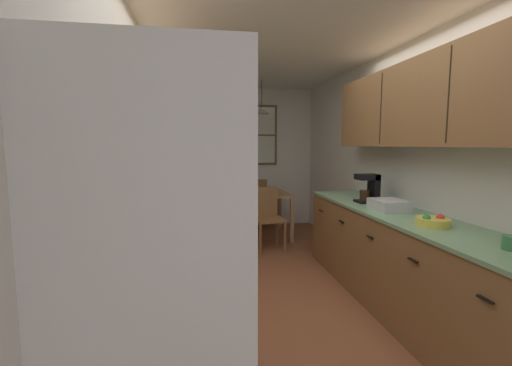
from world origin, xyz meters
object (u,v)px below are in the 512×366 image
object	(u,v)px
refrigerator	(160,294)
dining_chair_near	(268,215)
fruit_bowl	(433,221)
table_serving_bowl	(254,191)
stove_range	(170,315)
microwave_over_range	(144,125)
trash_bin	(208,232)
coffee_maker	(369,188)
dining_table	(261,200)
dish_rack	(389,205)
dining_chair_far	(256,201)
storage_canister	(172,217)
mug_by_coffeemaker	(511,243)

from	to	relation	value
refrigerator	dining_chair_near	world-z (taller)	refrigerator
dining_chair_near	fruit_bowl	world-z (taller)	fruit_bowl
refrigerator	table_serving_bowl	size ratio (longest dim) A/B	9.22
fruit_bowl	table_serving_bowl	bearing A→B (deg)	105.82
stove_range	dining_chair_near	xyz separation A→B (m)	(1.16, 2.71, 0.03)
microwave_over_range	trash_bin	world-z (taller)	microwave_over_range
coffee_maker	trash_bin	bearing A→B (deg)	140.30
microwave_over_range	dining_table	xyz separation A→B (m)	(1.30, 3.37, -1.01)
microwave_over_range	coffee_maker	world-z (taller)	microwave_over_range
refrigerator	dish_rack	bearing A→B (deg)	38.96
dining_chair_near	dining_chair_far	xyz separation A→B (m)	(0.04, 1.31, 0.00)
dining_chair_near	coffee_maker	xyz separation A→B (m)	(0.83, -1.41, 0.56)
dining_table	dish_rack	distance (m)	2.64
dining_chair_far	fruit_bowl	size ratio (longest dim) A/B	3.60
coffee_maker	dish_rack	xyz separation A→B (m)	(-0.03, -0.44, -0.11)
trash_bin	storage_canister	size ratio (longest dim) A/B	2.98
storage_canister	table_serving_bowl	xyz separation A→B (m)	(1.07, 2.91, -0.23)
stove_range	dish_rack	bearing A→B (deg)	23.85
stove_range	storage_canister	world-z (taller)	stove_range
fruit_bowl	dining_chair_far	bearing A→B (deg)	101.25
trash_bin	mug_by_coffeemaker	xyz separation A→B (m)	(1.70, -3.10, 0.66)
dining_table	dish_rack	bearing A→B (deg)	-72.77
storage_canister	fruit_bowl	size ratio (longest dim) A/B	0.76
coffee_maker	mug_by_coffeemaker	bearing A→B (deg)	-89.86
dining_chair_near	dining_chair_far	size ratio (longest dim) A/B	1.00
storage_canister	dish_rack	distance (m)	2.02
mug_by_coffeemaker	fruit_bowl	bearing A→B (deg)	94.13
fruit_bowl	stove_range	bearing A→B (deg)	-173.13
dining_chair_far	trash_bin	size ratio (longest dim) A/B	1.58
stove_range	trash_bin	distance (m)	2.74
mug_by_coffeemaker	dining_table	bearing A→B (deg)	102.16
trash_bin	coffee_maker	size ratio (longest dim) A/B	1.85
dining_chair_near	microwave_over_range	bearing A→B (deg)	-115.13
refrigerator	dish_rack	xyz separation A→B (m)	(1.93, 1.56, 0.03)
dining_chair_far	dish_rack	world-z (taller)	dish_rack
refrigerator	dining_table	world-z (taller)	refrigerator
stove_range	table_serving_bowl	xyz separation A→B (m)	(1.07, 3.35, 0.29)
microwave_over_range	coffee_maker	bearing A→B (deg)	31.84
dining_chair_far	trash_bin	bearing A→B (deg)	-124.76
refrigerator	coffee_maker	world-z (taller)	refrigerator
microwave_over_range	table_serving_bowl	xyz separation A→B (m)	(1.18, 3.35, -0.87)
trash_bin	dining_chair_near	bearing A→B (deg)	-0.22
storage_canister	mug_by_coffeemaker	xyz separation A→B (m)	(2.00, -0.82, -0.05)
microwave_over_range	dining_table	bearing A→B (deg)	68.86
dining_table	mug_by_coffeemaker	xyz separation A→B (m)	(0.81, -3.75, 0.32)
dining_table	microwave_over_range	bearing A→B (deg)	-111.14
trash_bin	table_serving_bowl	xyz separation A→B (m)	(0.77, 0.63, 0.48)
microwave_over_range	mug_by_coffeemaker	world-z (taller)	microwave_over_range
fruit_bowl	table_serving_bowl	size ratio (longest dim) A/B	1.26
table_serving_bowl	dining_table	bearing A→B (deg)	7.39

